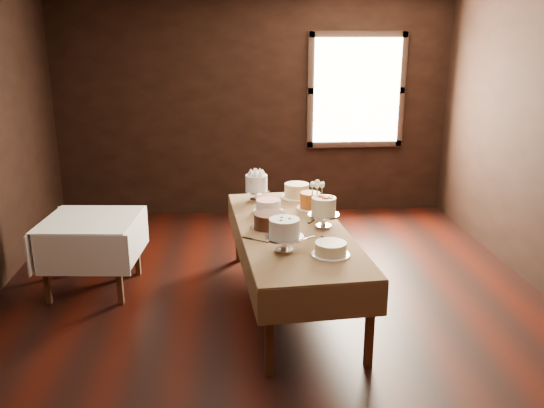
# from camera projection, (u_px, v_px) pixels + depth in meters

# --- Properties ---
(floor) EXTENTS (5.00, 6.00, 0.01)m
(floor) POSITION_uv_depth(u_px,v_px,m) (274.00, 319.00, 4.78)
(floor) COLOR black
(floor) RESTS_ON ground
(wall_back) EXTENTS (5.00, 0.02, 2.80)m
(wall_back) POSITION_uv_depth(u_px,v_px,m) (255.00, 107.00, 7.24)
(wall_back) COLOR black
(wall_back) RESTS_ON ground
(wall_front) EXTENTS (5.00, 0.02, 2.80)m
(wall_front) POSITION_uv_depth(u_px,v_px,m) (367.00, 389.00, 1.51)
(wall_front) COLOR black
(wall_front) RESTS_ON ground
(window) EXTENTS (1.10, 0.05, 1.30)m
(window) POSITION_uv_depth(u_px,v_px,m) (357.00, 91.00, 7.22)
(window) COLOR #FFEABF
(window) RESTS_ON wall_back
(display_table) EXTENTS (1.07, 2.34, 0.71)m
(display_table) POSITION_uv_depth(u_px,v_px,m) (292.00, 234.00, 4.87)
(display_table) COLOR #402112
(display_table) RESTS_ON ground
(side_table) EXTENTS (0.89, 0.89, 0.69)m
(side_table) POSITION_uv_depth(u_px,v_px,m) (91.00, 227.00, 5.18)
(side_table) COLOR #402112
(side_table) RESTS_ON ground
(cake_meringue) EXTENTS (0.26, 0.26, 0.27)m
(cake_meringue) POSITION_uv_depth(u_px,v_px,m) (256.00, 189.00, 5.61)
(cake_meringue) COLOR silver
(cake_meringue) RESTS_ON display_table
(cake_speckled) EXTENTS (0.34, 0.34, 0.15)m
(cake_speckled) POSITION_uv_depth(u_px,v_px,m) (297.00, 191.00, 5.73)
(cake_speckled) COLOR white
(cake_speckled) RESTS_ON display_table
(cake_lattice) EXTENTS (0.29, 0.29, 0.11)m
(cake_lattice) POSITION_uv_depth(u_px,v_px,m) (268.00, 207.00, 5.29)
(cake_lattice) COLOR white
(cake_lattice) RESTS_ON display_table
(cake_caramel) EXTENTS (0.25, 0.25, 0.16)m
(cake_caramel) POSITION_uv_depth(u_px,v_px,m) (310.00, 201.00, 5.37)
(cake_caramel) COLOR white
(cake_caramel) RESTS_ON display_table
(cake_chocolate) EXTENTS (0.37, 0.37, 0.13)m
(cake_chocolate) POSITION_uv_depth(u_px,v_px,m) (270.00, 221.00, 4.85)
(cake_chocolate) COLOR silver
(cake_chocolate) RESTS_ON display_table
(cake_flowers) EXTENTS (0.27, 0.27, 0.28)m
(cake_flowers) POSITION_uv_depth(u_px,v_px,m) (323.00, 214.00, 4.85)
(cake_flowers) COLOR silver
(cake_flowers) RESTS_ON display_table
(cake_swirl) EXTENTS (0.30, 0.30, 0.27)m
(cake_swirl) POSITION_uv_depth(u_px,v_px,m) (284.00, 236.00, 4.32)
(cake_swirl) COLOR silver
(cake_swirl) RESTS_ON display_table
(cake_cream) EXTENTS (0.32, 0.32, 0.10)m
(cake_cream) POSITION_uv_depth(u_px,v_px,m) (331.00, 249.00, 4.25)
(cake_cream) COLOR white
(cake_cream) RESTS_ON display_table
(cake_server_a) EXTENTS (0.22, 0.14, 0.01)m
(cake_server_a) POSITION_uv_depth(u_px,v_px,m) (307.00, 238.00, 4.62)
(cake_server_a) COLOR silver
(cake_server_a) RESTS_ON display_table
(cake_server_b) EXTENTS (0.12, 0.23, 0.01)m
(cake_server_b) POSITION_uv_depth(u_px,v_px,m) (333.00, 243.00, 4.51)
(cake_server_b) COLOR silver
(cake_server_b) RESTS_ON display_table
(cake_server_c) EXTENTS (0.09, 0.24, 0.01)m
(cake_server_c) POSITION_uv_depth(u_px,v_px,m) (285.00, 219.00, 5.07)
(cake_server_c) COLOR silver
(cake_server_c) RESTS_ON display_table
(cake_server_d) EXTENTS (0.15, 0.21, 0.01)m
(cake_server_d) POSITION_uv_depth(u_px,v_px,m) (316.00, 218.00, 5.10)
(cake_server_d) COLOR silver
(cake_server_d) RESTS_ON display_table
(cake_server_e) EXTENTS (0.21, 0.16, 0.01)m
(cake_server_e) POSITION_uv_depth(u_px,v_px,m) (260.00, 241.00, 4.55)
(cake_server_e) COLOR silver
(cake_server_e) RESTS_ON display_table
(flower_vase) EXTENTS (0.13, 0.13, 0.13)m
(flower_vase) POSITION_uv_depth(u_px,v_px,m) (317.00, 211.00, 5.11)
(flower_vase) COLOR #2D2823
(flower_vase) RESTS_ON display_table
(flower_bouquet) EXTENTS (0.14, 0.14, 0.20)m
(flower_bouquet) POSITION_uv_depth(u_px,v_px,m) (317.00, 191.00, 5.06)
(flower_bouquet) COLOR white
(flower_bouquet) RESTS_ON flower_vase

